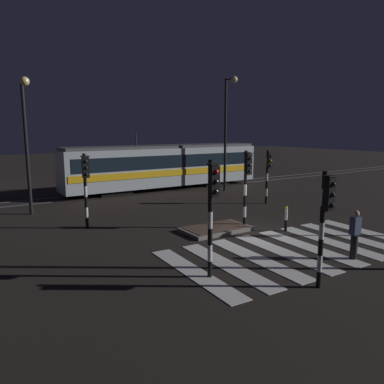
% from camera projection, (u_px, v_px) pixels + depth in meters
% --- Properties ---
extents(ground_plane, '(120.00, 120.00, 0.00)m').
position_uv_depth(ground_plane, '(254.00, 235.00, 15.57)').
color(ground_plane, black).
extents(rail_near, '(80.00, 0.12, 0.03)m').
position_uv_depth(rail_near, '(136.00, 194.00, 25.53)').
color(rail_near, '#59595E').
rests_on(rail_near, ground).
extents(rail_far, '(80.00, 0.12, 0.03)m').
position_uv_depth(rail_far, '(128.00, 191.00, 26.73)').
color(rail_far, '#59595E').
rests_on(rail_far, ground).
extents(crosswalk_zebra, '(9.61, 5.09, 0.02)m').
position_uv_depth(crosswalk_zebra, '(295.00, 249.00, 13.71)').
color(crosswalk_zebra, silver).
rests_on(crosswalk_zebra, ground).
extents(traffic_island, '(2.97, 1.71, 0.18)m').
position_uv_depth(traffic_island, '(216.00, 229.00, 16.22)').
color(traffic_island, slate).
rests_on(traffic_island, ground).
extents(traffic_light_median_centre, '(0.36, 0.42, 3.48)m').
position_uv_depth(traffic_light_median_centre, '(247.00, 178.00, 16.29)').
color(traffic_light_median_centre, black).
rests_on(traffic_light_median_centre, ground).
extents(traffic_light_kerb_mid_left, '(0.36, 0.42, 3.30)m').
position_uv_depth(traffic_light_kerb_mid_left, '(325.00, 213.00, 10.01)').
color(traffic_light_kerb_mid_left, black).
rests_on(traffic_light_kerb_mid_left, ground).
extents(traffic_light_corner_far_right, '(0.36, 0.42, 3.19)m').
position_uv_depth(traffic_light_corner_far_right, '(268.00, 169.00, 21.76)').
color(traffic_light_corner_far_right, black).
rests_on(traffic_light_corner_far_right, ground).
extents(traffic_light_corner_far_left, '(0.36, 0.42, 3.36)m').
position_uv_depth(traffic_light_corner_far_left, '(86.00, 180.00, 16.24)').
color(traffic_light_corner_far_left, black).
rests_on(traffic_light_corner_far_left, ground).
extents(traffic_light_corner_near_left, '(0.36, 0.42, 3.55)m').
position_uv_depth(traffic_light_corner_near_left, '(212.00, 202.00, 10.71)').
color(traffic_light_corner_near_left, black).
rests_on(traffic_light_corner_near_left, ground).
extents(street_lamp_trackside_left, '(0.44, 1.21, 6.86)m').
position_uv_depth(street_lamp_trackside_left, '(26.00, 130.00, 18.47)').
color(street_lamp_trackside_left, black).
rests_on(street_lamp_trackside_left, ground).
extents(street_lamp_trackside_right, '(0.44, 1.21, 7.91)m').
position_uv_depth(street_lamp_trackside_right, '(228.00, 121.00, 25.86)').
color(street_lamp_trackside_right, black).
rests_on(street_lamp_trackside_right, ground).
extents(tram, '(15.20, 2.58, 4.15)m').
position_uv_depth(tram, '(165.00, 166.00, 27.25)').
color(tram, '#B2BCC1').
rests_on(tram, ground).
extents(pedestrian_waiting_at_kerb, '(0.36, 0.24, 1.71)m').
position_uv_depth(pedestrian_waiting_at_kerb, '(355.00, 234.00, 12.58)').
color(pedestrian_waiting_at_kerb, black).
rests_on(pedestrian_waiting_at_kerb, ground).
extents(bollard_island_edge, '(0.12, 0.12, 1.11)m').
position_uv_depth(bollard_island_edge, '(286.00, 219.00, 16.13)').
color(bollard_island_edge, black).
rests_on(bollard_island_edge, ground).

